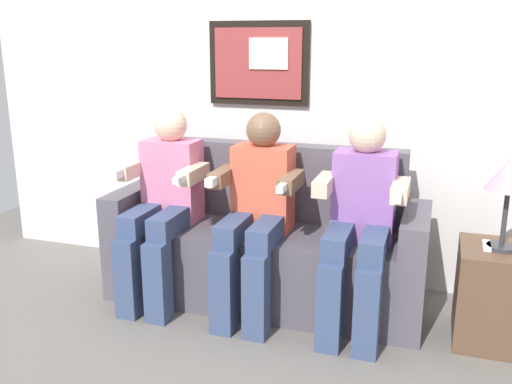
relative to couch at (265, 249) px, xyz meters
name	(u,v)px	position (x,y,z in m)	size (l,w,h in m)	color
ground_plane	(247,323)	(0.00, -0.33, -0.31)	(5.47, 5.47, 0.00)	#66605B
back_wall_assembly	(287,72)	(0.00, 0.44, 0.99)	(4.21, 0.10, 2.60)	silver
couch	(265,249)	(0.00, 0.00, 0.00)	(1.81, 0.58, 0.90)	#514C56
person_on_left	(164,199)	(-0.56, -0.17, 0.29)	(0.46, 0.56, 1.11)	pink
person_in_middle	(256,208)	(0.00, -0.17, 0.29)	(0.46, 0.56, 1.11)	#D8593F
person_on_right	(360,218)	(0.56, -0.17, 0.29)	(0.46, 0.56, 1.11)	#8C59A5
side_table_right	(498,296)	(1.25, -0.11, -0.06)	(0.40, 0.40, 0.50)	brown
table_lamp	(510,178)	(1.24, -0.11, 0.55)	(0.22, 0.22, 0.46)	#333338
spare_remote_on_table	(487,246)	(1.18, -0.11, 0.20)	(0.04, 0.13, 0.02)	white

